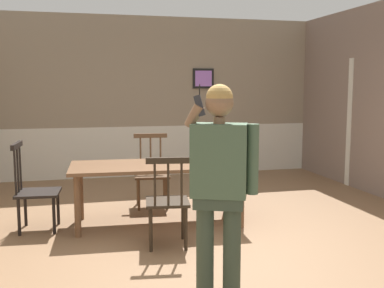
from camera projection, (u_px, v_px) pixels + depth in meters
ground_plane at (199, 239)px, 5.05m from camera, size 8.25×8.25×0.00m
room_back_partition at (147, 100)px, 8.50m from camera, size 6.35×0.17×2.89m
dining_table at (158, 170)px, 5.55m from camera, size 2.11×1.00×0.73m
chair_near_window at (35, 190)px, 5.31m from camera, size 0.51×0.51×1.02m
chair_by_doorway at (168, 201)px, 4.76m from camera, size 0.50×0.50×0.96m
chair_at_table_head at (152, 172)px, 6.39m from camera, size 0.51×0.51×0.99m
person_figure at (220, 176)px, 3.59m from camera, size 0.55×0.38×1.67m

